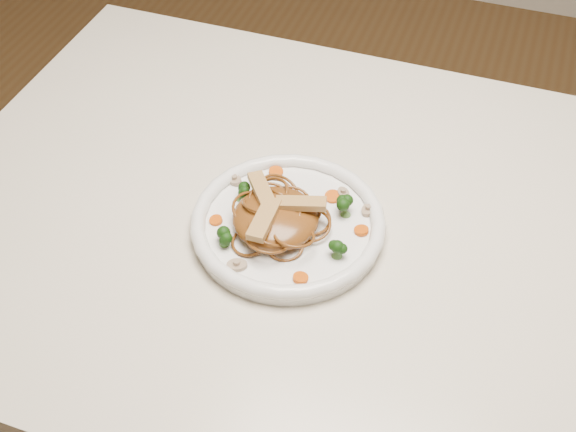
% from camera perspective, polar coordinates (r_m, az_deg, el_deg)
% --- Properties ---
extents(table, '(1.20, 0.80, 0.75)m').
position_cam_1_polar(table, '(1.06, 5.05, -4.64)').
color(table, beige).
rests_on(table, ground).
extents(plate, '(0.33, 0.33, 0.02)m').
position_cam_1_polar(plate, '(0.98, -0.00, -0.89)').
color(plate, white).
rests_on(plate, table).
extents(noodle_mound, '(0.14, 0.14, 0.04)m').
position_cam_1_polar(noodle_mound, '(0.96, -0.96, -0.15)').
color(noodle_mound, brown).
rests_on(noodle_mound, plate).
extents(chicken_a, '(0.07, 0.04, 0.01)m').
position_cam_1_polar(chicken_a, '(0.95, 1.01, 0.98)').
color(chicken_a, tan).
rests_on(chicken_a, noodle_mound).
extents(chicken_b, '(0.05, 0.06, 0.01)m').
position_cam_1_polar(chicken_b, '(0.97, -2.06, 2.07)').
color(chicken_b, tan).
rests_on(chicken_b, noodle_mound).
extents(chicken_c, '(0.02, 0.07, 0.01)m').
position_cam_1_polar(chicken_c, '(0.93, -1.85, -0.25)').
color(chicken_c, tan).
rests_on(chicken_c, noodle_mound).
extents(broccoli_0, '(0.04, 0.04, 0.03)m').
position_cam_1_polar(broccoli_0, '(0.97, 4.53, 0.79)').
color(broccoli_0, '#12390C').
rests_on(broccoli_0, plate).
extents(broccoli_1, '(0.03, 0.03, 0.03)m').
position_cam_1_polar(broccoli_1, '(0.99, -3.69, 1.93)').
color(broccoli_1, '#12390C').
rests_on(broccoli_1, plate).
extents(broccoli_2, '(0.03, 0.03, 0.03)m').
position_cam_1_polar(broccoli_2, '(0.94, -4.98, -1.63)').
color(broccoli_2, '#12390C').
rests_on(broccoli_2, plate).
extents(broccoli_3, '(0.03, 0.03, 0.03)m').
position_cam_1_polar(broccoli_3, '(0.92, 3.84, -2.45)').
color(broccoli_3, '#12390C').
rests_on(broccoli_3, plate).
extents(carrot_0, '(0.03, 0.03, 0.00)m').
position_cam_1_polar(carrot_0, '(1.00, 3.48, 1.50)').
color(carrot_0, '#D74F07').
rests_on(carrot_0, plate).
extents(carrot_1, '(0.02, 0.02, 0.00)m').
position_cam_1_polar(carrot_1, '(0.98, -5.59, -0.34)').
color(carrot_1, '#D74F07').
rests_on(carrot_1, plate).
extents(carrot_2, '(0.02, 0.02, 0.00)m').
position_cam_1_polar(carrot_2, '(0.96, 5.68, -1.12)').
color(carrot_2, '#D74F07').
rests_on(carrot_2, plate).
extents(carrot_3, '(0.03, 0.03, 0.00)m').
position_cam_1_polar(carrot_3, '(1.04, -0.93, 3.43)').
color(carrot_3, '#D74F07').
rests_on(carrot_3, plate).
extents(carrot_4, '(0.02, 0.02, 0.00)m').
position_cam_1_polar(carrot_4, '(0.91, 0.98, -4.81)').
color(carrot_4, '#D74F07').
rests_on(carrot_4, plate).
extents(mushroom_0, '(0.03, 0.03, 0.01)m').
position_cam_1_polar(mushroom_0, '(0.92, -3.97, -3.81)').
color(mushroom_0, tan).
rests_on(mushroom_0, plate).
extents(mushroom_1, '(0.03, 0.03, 0.01)m').
position_cam_1_polar(mushroom_1, '(0.99, 6.21, 0.47)').
color(mushroom_1, tan).
rests_on(mushroom_1, plate).
extents(mushroom_2, '(0.03, 0.03, 0.01)m').
position_cam_1_polar(mushroom_2, '(1.03, -4.15, 2.79)').
color(mushroom_2, tan).
rests_on(mushroom_2, plate).
extents(mushroom_3, '(0.03, 0.03, 0.01)m').
position_cam_1_polar(mushroom_3, '(1.01, 4.28, 1.75)').
color(mushroom_3, tan).
rests_on(mushroom_3, plate).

